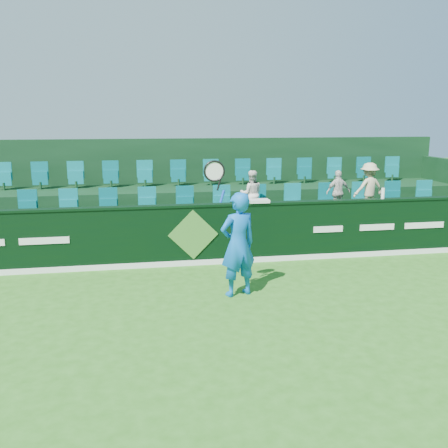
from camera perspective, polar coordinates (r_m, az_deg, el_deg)
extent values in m
plane|color=#276417|center=(7.45, 0.10, -13.36)|extent=(60.00, 60.00, 0.00)
cube|color=black|center=(10.99, -3.60, -1.35)|extent=(16.00, 0.20, 1.30)
cube|color=black|center=(10.85, -3.65, 2.12)|extent=(16.00, 0.24, 0.05)
cube|color=white|center=(11.04, -3.50, -4.46)|extent=(16.00, 0.02, 0.12)
cube|color=#437D2D|center=(10.87, -3.54, -1.23)|extent=(1.10, 0.02, 1.10)
cube|color=white|center=(10.97, -19.85, -1.82)|extent=(1.00, 0.01, 0.14)
cube|color=white|center=(11.63, 11.82, -0.58)|extent=(0.70, 0.01, 0.14)
cube|color=white|center=(12.12, 17.09, -0.35)|extent=(0.85, 0.01, 0.14)
cube|color=white|center=(12.71, 21.91, -0.13)|extent=(1.00, 0.01, 0.14)
cube|color=black|center=(12.11, -4.19, -1.30)|extent=(16.00, 2.00, 0.80)
cube|color=black|center=(13.91, -5.03, 1.49)|extent=(16.00, 1.80, 1.30)
cube|color=black|center=(14.79, -5.43, 4.67)|extent=(16.00, 0.20, 2.60)
cube|color=#0A7178|center=(12.36, -4.43, 2.28)|extent=(13.50, 0.50, 0.60)
cube|color=#0A7178|center=(14.06, -5.21, 5.52)|extent=(13.50, 0.50, 0.60)
imported|color=blue|center=(9.00, 1.60, -2.35)|extent=(0.80, 0.65, 1.91)
cylinder|color=#143FBF|center=(8.67, -0.19, 3.19)|extent=(0.10, 0.04, 0.22)
cylinder|color=black|center=(8.63, -0.59, 4.49)|extent=(0.09, 0.03, 0.20)
torus|color=black|center=(8.59, -1.12, 6.06)|extent=(0.46, 0.04, 0.46)
cylinder|color=silver|center=(8.59, -1.12, 6.06)|extent=(0.38, 0.01, 0.38)
imported|color=white|center=(12.20, 3.14, 3.47)|extent=(0.60, 0.49, 1.14)
imported|color=beige|center=(12.90, 12.90, 3.57)|extent=(0.68, 0.34, 1.11)
imported|color=#C6B88B|center=(13.23, 16.21, 3.98)|extent=(0.89, 0.60, 1.28)
cube|color=silver|center=(11.10, 4.00, 2.65)|extent=(0.45, 0.29, 0.07)
cylinder|color=white|center=(12.15, 17.70, 3.37)|extent=(0.08, 0.08, 0.25)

